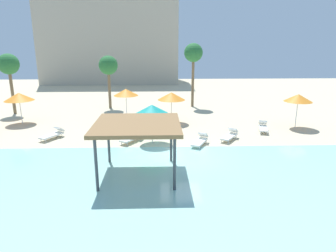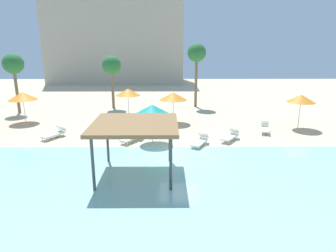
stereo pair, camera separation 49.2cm
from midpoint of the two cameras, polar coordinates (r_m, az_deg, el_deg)
The scene contains 17 objects.
ground_plane at distance 18.01m, azimuth 3.10°, elevation -5.69°, with size 80.00×80.00×0.00m, color beige.
lagoon_water at distance 13.25m, azimuth 4.49°, elevation -13.82°, with size 44.00×13.50×0.04m, color #99D1C6.
shade_pavilion at distance 14.72m, azimuth -5.37°, elevation -0.02°, with size 4.17×4.17×2.75m.
beach_umbrella_orange_0 at distance 25.49m, azimuth 24.52°, elevation 4.78°, with size 2.14×2.14×2.67m.
beach_umbrella_teal_1 at distance 19.80m, azimuth -2.31°, elevation 3.21°, with size 2.21×2.21×2.60m.
beach_umbrella_orange_2 at distance 24.98m, azimuth 1.57°, elevation 5.70°, with size 2.29×2.29×2.57m.
beach_umbrella_orange_4 at distance 25.55m, azimuth -7.07°, elevation 6.42°, with size 2.06×2.06×2.82m.
beach_umbrella_orange_5 at distance 27.74m, azimuth -25.48°, elevation 5.17°, with size 2.35×2.35×2.58m.
lounge_chair_0 at distance 19.83m, azimuth 6.88°, elevation -2.76°, with size 1.39×1.96×0.74m.
lounge_chair_1 at distance 23.90m, azimuth 18.53°, elevation -0.30°, with size 1.06×1.99×0.74m.
lounge_chair_2 at distance 22.68m, azimuth -20.13°, elevation -1.27°, with size 1.44×1.95×0.74m.
lounge_chair_3 at distance 20.60m, azimuth -5.97°, elevation -2.02°, with size 1.55×1.91×0.74m.
lounge_chair_4 at distance 21.22m, azimuth 12.50°, elevation -1.79°, with size 1.58×1.90×0.74m.
palm_tree_0 at distance 31.69m, azimuth -26.95°, elevation 10.30°, with size 1.90×1.90×5.61m.
palm_tree_1 at distance 31.37m, azimuth 5.94°, elevation 13.41°, with size 1.90×1.90×6.53m.
palm_tree_2 at distance 31.14m, azimuth -10.22°, elevation 11.15°, with size 1.90×1.90×5.33m.
hotel_block_0 at distance 53.55m, azimuth -9.45°, elevation 15.94°, with size 22.10×9.63×14.26m, color #B2A893.
Camera 2 is at (-0.85, -16.77, 6.49)m, focal length 32.04 mm.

